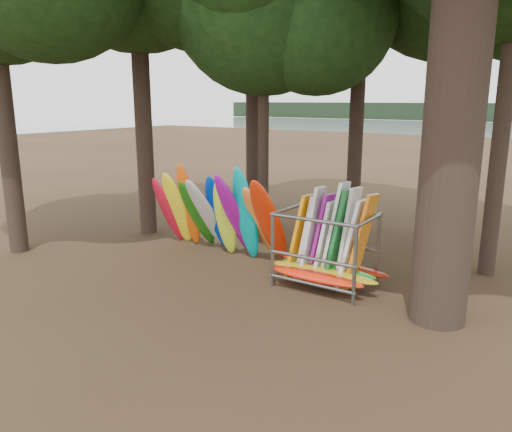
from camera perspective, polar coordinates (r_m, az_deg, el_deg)
The scene contains 4 objects.
ground at distance 13.52m, azimuth -1.21°, elevation -7.36°, with size 120.00×120.00×0.00m, color #47331E.
oak_1 at distance 19.46m, azimuth -0.39°, elevation 23.49°, with size 7.15×7.15×11.36m.
kayak_row at distance 15.46m, azimuth -4.27°, elevation 0.18°, with size 4.88×2.16×3.03m.
storage_rack at distance 12.96m, azimuth 7.97°, elevation -4.05°, with size 3.09×1.57×2.75m.
Camera 1 is at (7.29, -10.35, 4.74)m, focal length 35.00 mm.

